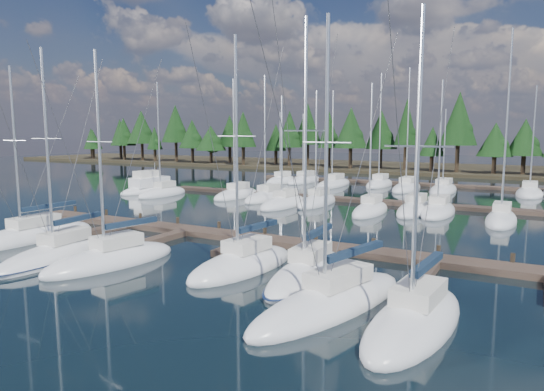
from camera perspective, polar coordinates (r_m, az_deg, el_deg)
The scene contains 14 objects.
ground at distance 44.71m, azimuth 6.15°, elevation -2.40°, with size 260.00×260.00×0.00m, color black.
far_shore at distance 102.35m, azimuth 19.25°, elevation 2.96°, with size 220.00×30.00×0.60m, color #312A1B.
main_dock at distance 33.57m, azimuth -2.24°, elevation -5.32°, with size 44.00×6.13×0.90m.
back_docks at distance 63.03m, azimuth 13.04°, elevation 0.51°, with size 50.00×21.80×0.40m.
front_sailboat_0 at distance 38.46m, azimuth -26.69°, elevation -4.37°, with size 2.76×10.59×12.83m.
front_sailboat_1 at distance 32.16m, azimuth -23.64°, elevation -6.39°, with size 3.70×9.86×13.19m.
front_sailboat_2 at distance 29.87m, azimuth -18.33°, elevation -7.17°, with size 4.38×8.78×12.90m.
front_sailboat_3 at distance 27.42m, azimuth -3.46°, elevation -8.09°, with size 3.94×8.53×13.47m.
front_sailboat_4 at distance 25.79m, azimuth 4.22°, elevation -9.10°, with size 3.04×9.16×14.00m.
front_sailboat_5 at distance 21.77m, azimuth 7.06°, elevation -12.35°, with size 5.22×10.60×13.11m.
front_sailboat_6 at distance 20.41m, azimuth 16.45°, elevation -13.98°, with size 3.53×8.82×12.93m.
back_sailboat_rows at distance 58.80m, azimuth 11.79°, elevation 0.12°, with size 47.90×32.57×16.68m.
motor_yacht_left at distance 64.04m, azimuth -14.18°, elevation 0.86°, with size 3.89×9.32×4.54m.
tree_line at distance 92.93m, azimuth 16.97°, elevation 7.06°, with size 186.86×11.54×13.99m.
Camera 1 is at (16.91, -10.68, 7.64)m, focal length 32.00 mm.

